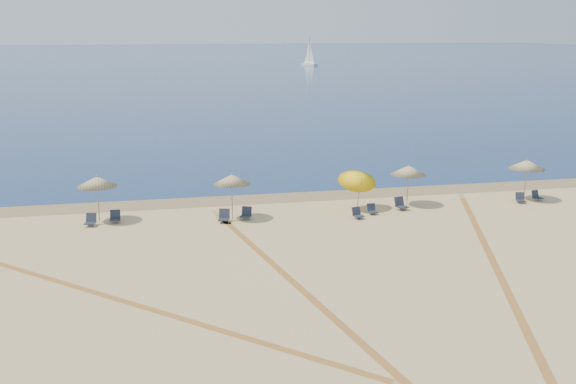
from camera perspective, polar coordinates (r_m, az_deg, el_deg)
The scene contains 18 objects.
ocean at distance 241.99m, azimuth -10.26°, elevation 11.04°, with size 500.00×500.00×0.00m, color #0C2151.
wet_sand at distance 42.66m, azimuth -1.11°, elevation -0.44°, with size 500.00×500.00×0.00m, color olive.
umbrella_1 at distance 38.29m, azimuth -15.81°, elevation 0.85°, with size 2.16×2.16×2.60m.
umbrella_2 at distance 37.47m, azimuth -4.76°, elevation 1.07°, with size 2.08×2.10×2.61m.
umbrella_3 at distance 39.51m, azimuth 5.88°, elevation 1.25°, with size 2.24×2.27×2.66m.
umbrella_4 at distance 40.91m, azimuth 10.12°, elevation 1.83°, with size 2.11×2.11×2.50m.
umbrella_5 at distance 44.08m, azimuth 19.49°, elevation 2.20°, with size 2.24×2.24×2.58m.
chair_2 at distance 38.05m, azimuth -16.29°, elevation -2.31°, with size 0.67×0.75×0.67m.
chair_3 at distance 38.36m, azimuth -14.36°, elevation -2.06°, with size 0.58×0.67×0.67m.
chair_4 at distance 37.36m, azimuth -5.41°, elevation -2.07°, with size 0.74×0.82×0.72m.
chair_5 at distance 37.88m, azimuth -3.54°, elevation -1.84°, with size 0.77×0.82×0.68m.
chair_6 at distance 38.13m, azimuth 5.87°, elevation -1.82°, with size 0.66×0.72×0.63m.
chair_7 at distance 39.10m, azimuth 7.08°, elevation -1.48°, with size 0.52×0.60×0.59m.
chair_8 at distance 40.30m, azimuth 9.47°, elevation -1.02°, with size 0.75×0.83×0.73m.
chair_9 at distance 43.67m, azimuth 18.98°, elevation -0.50°, with size 0.66×0.72×0.62m.
chair_10 at distance 44.61m, azimuth 20.22°, elevation -0.32°, with size 0.66×0.72×0.62m.
sailboat_1 at distance 193.14m, azimuth 1.81°, elevation 11.34°, with size 3.63×5.41×7.99m.
tire_tracks at distance 28.13m, azimuth 1.47°, elevation -8.07°, with size 55.62×40.37×0.00m.
Camera 1 is at (-7.72, -16.64, 10.45)m, focal length 42.20 mm.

